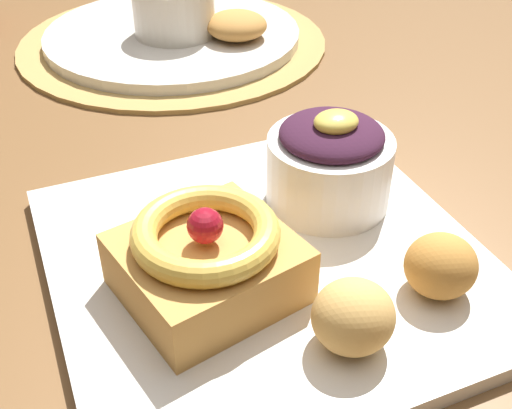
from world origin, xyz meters
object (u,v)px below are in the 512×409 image
front_plate (268,262)px  cake_slice (207,258)px  fritter_middle (353,317)px  back_ramekin (174,4)px  berry_ramekin (326,163)px  back_plate (173,35)px  back_pastry (236,25)px  fritter_front (441,266)px

front_plate → cake_slice: (-0.05, -0.02, 0.03)m
fritter_middle → back_ramekin: size_ratio=0.52×
fritter_middle → back_ramekin: back_ramekin is taller
cake_slice → berry_ramekin: berry_ramekin is taller
berry_ramekin → front_plate: bearing=-146.9°
berry_ramekin → back_plate: berry_ramekin is taller
cake_slice → back_plate: (0.10, 0.42, -0.03)m
berry_ramekin → fritter_middle: bearing=-111.2°
berry_ramekin → back_pastry: (0.05, 0.31, -0.01)m
cake_slice → fritter_middle: bearing=-50.0°
front_plate → cake_slice: bearing=-160.4°
front_plate → fritter_middle: 0.09m
berry_ramekin → fritter_front: bearing=-79.5°
front_plate → back_ramekin: back_ramekin is taller
berry_ramekin → back_pastry: bearing=80.4°
back_plate → cake_slice: bearing=-103.8°
front_plate → cake_slice: size_ratio=2.38×
fritter_front → fritter_middle: fritter_middle is taller
front_plate → back_plate: back_plate is taller
fritter_middle → cake_slice: bearing=130.0°
back_pastry → back_plate: bearing=139.0°
fritter_front → fritter_middle: bearing=-166.0°
fritter_front → back_plate: 0.47m
fritter_front → fritter_middle: 0.07m
back_ramekin → front_plate: bearing=-98.2°
berry_ramekin → back_pastry: 0.31m
fritter_middle → back_ramekin: 0.48m
front_plate → berry_ramekin: 0.08m
front_plate → fritter_front: (0.08, -0.07, 0.03)m
fritter_front → back_plate: bearing=93.3°
cake_slice → back_ramekin: 0.42m
berry_ramekin → cake_slice: bearing=-152.3°
front_plate → back_pastry: 0.37m
berry_ramekin → fritter_middle: 0.14m
front_plate → back_pastry: bearing=71.8°
fritter_middle → back_plate: (0.04, 0.49, -0.02)m
back_pastry → back_ramekin: bearing=146.7°
cake_slice → fritter_middle: cake_slice is taller
back_ramekin → fritter_front: bearing=-86.7°
cake_slice → fritter_front: bearing=-22.4°
fritter_front → front_plate: bearing=139.7°
fritter_front → berry_ramekin: bearing=100.5°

